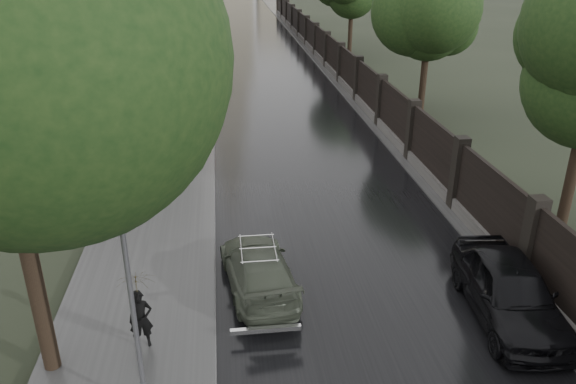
{
  "coord_description": "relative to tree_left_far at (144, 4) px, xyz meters",
  "views": [
    {
      "loc": [
        -3.58,
        -7.42,
        8.82
      ],
      "look_at": [
        -1.59,
        8.82,
        1.5
      ],
      "focal_mm": 35.0,
      "sensor_mm": 36.0,
      "label": 1
    }
  ],
  "objects": [
    {
      "name": "traffic_light",
      "position": [
        3.7,
        -5.01,
        -2.84
      ],
      "size": [
        0.16,
        0.32,
        4.0
      ],
      "color": "#59595E",
      "rests_on": "ground"
    },
    {
      "name": "lamp_post",
      "position": [
        2.6,
        -28.5,
        -2.57
      ],
      "size": [
        0.25,
        0.12,
        5.11
      ],
      "color": "#59595E",
      "rests_on": "ground"
    },
    {
      "name": "tree_left_far",
      "position": [
        0.0,
        0.0,
        0.0
      ],
      "size": [
        4.25,
        4.25,
        7.39
      ],
      "color": "black",
      "rests_on": "ground"
    },
    {
      "name": "pedestrian_umbrella",
      "position": [
        2.35,
        -26.53,
        -3.55
      ],
      "size": [
        1.02,
        1.03,
        2.3
      ],
      "rotation": [
        0.0,
        0.0,
        0.21
      ],
      "color": "black",
      "rests_on": "sidewalk_left"
    },
    {
      "name": "volga_sedan",
      "position": [
        5.21,
        -24.25,
        -4.63
      ],
      "size": [
        2.21,
        4.41,
        1.23
      ],
      "primitive_type": "imported",
      "rotation": [
        0.0,
        0.0,
        3.26
      ],
      "color": "#3B4235",
      "rests_on": "ground"
    },
    {
      "name": "car_right_near",
      "position": [
        11.4,
        -26.31,
        -4.44
      ],
      "size": [
        2.3,
        4.83,
        1.6
      ],
      "primitive_type": "imported",
      "rotation": [
        0.0,
        0.0,
        -0.09
      ],
      "color": "black",
      "rests_on": "ground"
    },
    {
      "name": "fence_right",
      "position": [
        12.6,
        2.01,
        -4.23
      ],
      "size": [
        0.45,
        75.72,
        2.7
      ],
      "color": "#383533",
      "rests_on": "ground"
    },
    {
      "name": "tree_right_b",
      "position": [
        15.5,
        -8.0,
        -0.29
      ],
      "size": [
        4.08,
        4.08,
        7.01
      ],
      "color": "black",
      "rests_on": "ground"
    }
  ]
}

